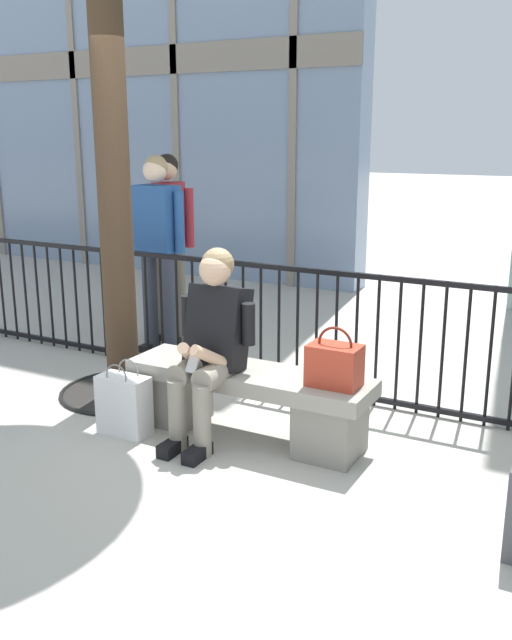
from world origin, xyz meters
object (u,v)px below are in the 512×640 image
object	(u,v)px
stone_bench	(249,396)
handbag_on_bench	(334,365)
bystander_further_back	(168,234)
seated_person_with_phone	(210,340)
bystander_at_railing	(157,239)
shopping_bag	(124,404)

from	to	relation	value
stone_bench	handbag_on_bench	world-z (taller)	handbag_on_bench
stone_bench	bystander_further_back	world-z (taller)	bystander_further_back
seated_person_with_phone	bystander_at_railing	world-z (taller)	bystander_at_railing
handbag_on_bench	stone_bench	bearing A→B (deg)	179.01
shopping_bag	bystander_at_railing	distance (m)	1.97
handbag_on_bench	bystander_further_back	distance (m)	2.79
seated_person_with_phone	shopping_bag	world-z (taller)	seated_person_with_phone
handbag_on_bench	bystander_at_railing	distance (m)	2.54
handbag_on_bench	shopping_bag	size ratio (longest dim) A/B	0.74
seated_person_with_phone	bystander_at_railing	distance (m)	1.98
stone_bench	handbag_on_bench	distance (m)	0.66
bystander_further_back	bystander_at_railing	bearing A→B (deg)	-71.00
seated_person_with_phone	handbag_on_bench	world-z (taller)	seated_person_with_phone
seated_person_with_phone	bystander_further_back	xyz separation A→B (m)	(-1.49, 1.69, 0.35)
stone_bench	bystander_at_railing	bearing A→B (deg)	141.82
bystander_at_railing	bystander_further_back	bearing A→B (deg)	109.00
shopping_bag	bystander_further_back	bearing A→B (deg)	116.91
stone_bench	bystander_further_back	xyz separation A→B (m)	(-1.69, 1.56, 0.73)
shopping_bag	seated_person_with_phone	bearing A→B (deg)	21.38
stone_bench	handbag_on_bench	xyz separation A→B (m)	(0.58, -0.01, 0.31)
bystander_at_railing	handbag_on_bench	bearing A→B (deg)	-30.12
bystander_further_back	handbag_on_bench	bearing A→B (deg)	-34.60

